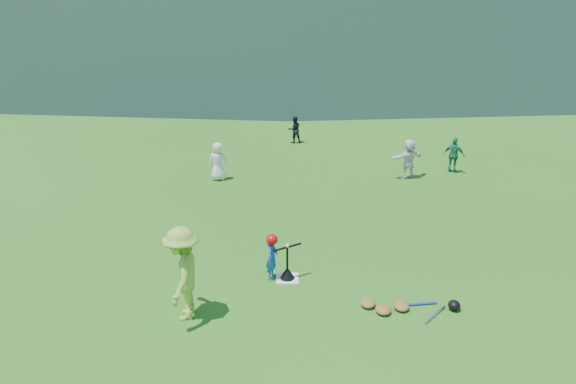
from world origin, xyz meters
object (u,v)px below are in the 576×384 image
object	(u,v)px
home_plate	(287,278)
adult_coach	(183,273)
batter_child	(272,257)
fielder_a	(218,161)
batting_tee	(287,273)
fielder_c	(454,155)
fielder_d	(409,159)
equipment_pile	(402,306)
fielder_b	(294,130)

from	to	relation	value
home_plate	adult_coach	size ratio (longest dim) A/B	0.26
batter_child	fielder_a	world-z (taller)	fielder_a
home_plate	adult_coach	world-z (taller)	adult_coach
batting_tee	fielder_c	bearing A→B (deg)	52.43
fielder_a	fielder_d	bearing A→B (deg)	176.93
adult_coach	equipment_pile	xyz separation A→B (m)	(3.88, 0.23, -0.79)
fielder_c	equipment_pile	world-z (taller)	fielder_c
adult_coach	fielder_a	size ratio (longest dim) A/B	1.51
batter_child	fielder_c	bearing A→B (deg)	-26.08
adult_coach	home_plate	bearing A→B (deg)	127.46
fielder_b	fielder_a	bearing A→B (deg)	43.97
adult_coach	equipment_pile	bearing A→B (deg)	94.57
adult_coach	batter_child	bearing A→B (deg)	133.55
home_plate	adult_coach	distance (m)	2.39
fielder_a	fielder_b	distance (m)	4.59
fielder_b	batting_tee	distance (m)	9.84
fielder_d	fielder_c	bearing A→B (deg)	175.95
fielder_c	fielder_d	xyz separation A→B (m)	(-1.49, -0.52, 0.05)
adult_coach	fielder_b	size ratio (longest dim) A/B	1.75
batting_tee	equipment_pile	bearing A→B (deg)	-27.66
fielder_b	fielder_c	xyz separation A→B (m)	(4.86, -3.27, 0.06)
home_plate	fielder_d	distance (m)	7.04
fielder_d	equipment_pile	world-z (taller)	fielder_d
adult_coach	fielder_b	distance (m)	11.34
batter_child	batting_tee	size ratio (longest dim) A/B	1.37
fielder_a	batting_tee	distance (m)	6.22
fielder_b	batting_tee	world-z (taller)	fielder_b
batter_child	fielder_b	xyz separation A→B (m)	(0.50, 9.79, 0.02)
fielder_a	batting_tee	world-z (taller)	fielder_a
batter_child	fielder_c	xyz separation A→B (m)	(5.35, 6.52, 0.08)
batter_child	batting_tee	xyz separation A→B (m)	(0.30, -0.04, -0.34)
home_plate	fielder_a	size ratio (longest dim) A/B	0.40
home_plate	fielder_d	xyz separation A→B (m)	(3.56, 6.04, 0.59)
batting_tee	equipment_pile	distance (m)	2.35
fielder_a	fielder_c	distance (m)	7.16
batter_child	batting_tee	bearing A→B (deg)	-84.95
home_plate	batter_child	xyz separation A→B (m)	(-0.30, 0.04, 0.46)
equipment_pile	adult_coach	bearing A→B (deg)	-176.66
adult_coach	fielder_d	world-z (taller)	adult_coach
fielder_c	fielder_d	size ratio (longest dim) A/B	0.92
home_plate	equipment_pile	distance (m)	2.35
batter_child	equipment_pile	distance (m)	2.67
batter_child	fielder_d	bearing A→B (deg)	-19.50
batter_child	equipment_pile	world-z (taller)	batter_child
adult_coach	fielder_c	size ratio (longest dim) A/B	1.57
adult_coach	fielder_b	xyz separation A→B (m)	(1.99, 11.15, -0.37)
fielder_c	equipment_pile	size ratio (longest dim) A/B	0.61
fielder_c	fielder_b	bearing A→B (deg)	-4.57
adult_coach	fielder_d	size ratio (longest dim) A/B	1.43
home_plate	fielder_a	distance (m)	6.23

